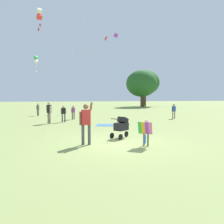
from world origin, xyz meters
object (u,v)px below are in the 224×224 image
at_px(person_adult_flyer, 86,120).
at_px(stroller, 121,125).
at_px(kite_adult_black, 40,16).
at_px(person_red_shirt, 73,111).
at_px(child_with_butterfly_kite, 146,130).
at_px(person_couple_left, 38,109).
at_px(person_kid_running, 174,110).
at_px(picnic_blanket, 108,125).
at_px(person_back_turned, 49,111).
at_px(person_sitting_far, 63,112).
at_px(kite_orange_delta, 36,60).

distance_m(person_adult_flyer, stroller, 2.16).
relative_size(kite_adult_black, person_red_shirt, 5.49).
bearing_deg(kite_adult_black, person_adult_flyer, -50.50).
bearing_deg(child_with_butterfly_kite, person_couple_left, 114.57).
bearing_deg(person_kid_running, picnic_blanket, -151.52).
distance_m(kite_adult_black, person_red_shirt, 9.12).
bearing_deg(person_adult_flyer, kite_adult_black, 129.50).
height_order(person_adult_flyer, stroller, person_adult_flyer).
xyz_separation_m(kite_adult_black, person_kid_running, (10.02, 6.62, -5.22)).
relative_size(child_with_butterfly_kite, stroller, 1.06).
bearing_deg(child_with_butterfly_kite, person_red_shirt, 106.32).
distance_m(person_back_turned, picnic_blanket, 4.41).
bearing_deg(kite_adult_black, stroller, -19.50).
height_order(child_with_butterfly_kite, kite_adult_black, kite_adult_black).
distance_m(stroller, person_couple_left, 13.84).
bearing_deg(kite_adult_black, person_red_shirt, 79.00).
height_order(person_sitting_far, person_couple_left, person_sitting_far).
relative_size(kite_orange_delta, person_kid_running, 4.19).
bearing_deg(person_adult_flyer, kite_orange_delta, 109.22).
distance_m(person_adult_flyer, person_red_shirt, 9.91).
xyz_separation_m(person_adult_flyer, picnic_blanket, (1.70, 5.84, -1.02)).
relative_size(person_couple_left, person_kid_running, 0.95).
xyz_separation_m(kite_orange_delta, person_couple_left, (-0.47, 3.04, -4.26)).
bearing_deg(kite_adult_black, picnic_blanket, 40.41).
bearing_deg(person_kid_running, stroller, -127.66).
bearing_deg(person_sitting_far, person_red_shirt, 69.34).
bearing_deg(person_adult_flyer, person_kid_running, 49.37).
height_order(person_adult_flyer, person_kid_running, person_adult_flyer).
height_order(person_couple_left, picnic_blanket, person_couple_left).
xyz_separation_m(person_sitting_far, picnic_blanket, (3.09, -2.22, -0.74)).
bearing_deg(kite_orange_delta, kite_adult_black, -78.85).
xyz_separation_m(stroller, person_sitting_far, (-3.12, 6.85, 0.15)).
relative_size(person_kid_running, person_back_turned, 0.81).
bearing_deg(child_with_butterfly_kite, person_kid_running, 60.66).
bearing_deg(person_adult_flyer, child_with_butterfly_kite, -14.93).
xyz_separation_m(person_kid_running, person_back_turned, (-10.25, -1.91, 0.18)).
relative_size(stroller, person_red_shirt, 0.90).
distance_m(kite_orange_delta, picnic_blanket, 8.80).
bearing_deg(person_sitting_far, person_couple_left, 116.32).
height_order(person_couple_left, person_back_turned, person_back_turned).
height_order(person_couple_left, person_kid_running, person_kid_running).
relative_size(kite_orange_delta, person_red_shirt, 4.62).
relative_size(person_sitting_far, person_back_turned, 0.81).
relative_size(child_with_butterfly_kite, person_back_turned, 0.69).
bearing_deg(person_sitting_far, child_with_butterfly_kite, -66.60).
bearing_deg(picnic_blanket, person_sitting_far, 144.30).
relative_size(person_adult_flyer, picnic_blanket, 1.14).
bearing_deg(kite_orange_delta, person_back_turned, -68.12).
distance_m(kite_orange_delta, person_back_turned, 5.45).
distance_m(kite_adult_black, kite_orange_delta, 8.32).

